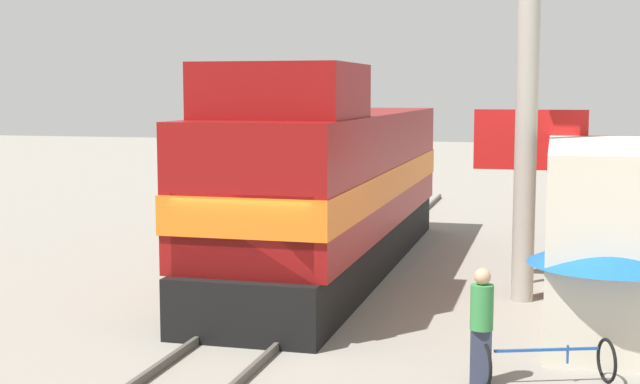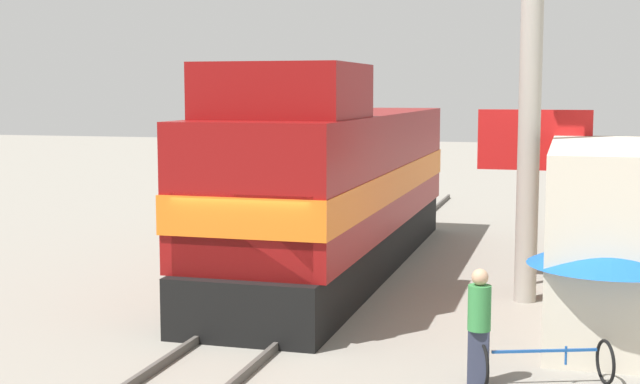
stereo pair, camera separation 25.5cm
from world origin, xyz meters
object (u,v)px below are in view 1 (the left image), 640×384
object	(u,v)px
locomotive	(330,187)
vendor_umbrella	(610,246)
person_bystander	(482,322)
billboard_sign	(530,151)
utility_pole	(527,94)
bicycle	(546,362)

from	to	relation	value
locomotive	vendor_umbrella	bearing A→B (deg)	-42.45
vendor_umbrella	person_bystander	bearing A→B (deg)	-135.15
locomotive	person_bystander	xyz separation A→B (m)	(4.14, -7.35, -1.10)
billboard_sign	person_bystander	world-z (taller)	billboard_sign
utility_pole	person_bystander	world-z (taller)	utility_pole
vendor_umbrella	person_bystander	size ratio (longest dim) A/B	1.48
vendor_umbrella	bicycle	xyz separation A→B (m)	(-0.93, -1.57, -1.50)
utility_pole	locomotive	bearing A→B (deg)	159.27
billboard_sign	bicycle	size ratio (longest dim) A/B	1.93
person_bystander	bicycle	bearing A→B (deg)	16.80
person_bystander	bicycle	xyz separation A→B (m)	(0.94, 0.28, -0.61)
utility_pole	billboard_sign	bearing A→B (deg)	88.59
utility_pole	person_bystander	xyz separation A→B (m)	(-0.40, -5.63, -3.30)
billboard_sign	person_bystander	distance (m)	7.63
locomotive	bicycle	xyz separation A→B (m)	(5.08, -7.07, -1.72)
locomotive	utility_pole	size ratio (longest dim) A/B	1.63
billboard_sign	utility_pole	bearing A→B (deg)	-91.41
utility_pole	vendor_umbrella	size ratio (longest dim) A/B	3.24
utility_pole	billboard_sign	world-z (taller)	utility_pole
locomotive	utility_pole	xyz separation A→B (m)	(4.55, -1.72, 2.20)
billboard_sign	locomotive	bearing A→B (deg)	179.94
bicycle	utility_pole	bearing A→B (deg)	-14.58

